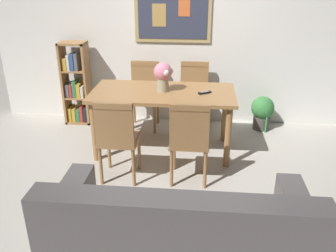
{
  "coord_description": "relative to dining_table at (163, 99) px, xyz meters",
  "views": [
    {
      "loc": [
        0.31,
        -3.35,
        2.06
      ],
      "look_at": [
        0.02,
        -0.16,
        0.65
      ],
      "focal_mm": 38.17,
      "sensor_mm": 36.0,
      "label": 1
    }
  ],
  "objects": [
    {
      "name": "wall_back_with_painting",
      "position": [
        0.11,
        1.04,
        0.64
      ],
      "size": [
        5.2,
        0.14,
        2.6
      ],
      "color": "silver",
      "rests_on": "ground_plane"
    },
    {
      "name": "dining_chair_near_right",
      "position": [
        0.34,
        -0.72,
        -0.12
      ],
      "size": [
        0.4,
        0.41,
        0.91
      ],
      "color": "#9E7042",
      "rests_on": "ground_plane"
    },
    {
      "name": "tv_remote",
      "position": [
        0.48,
        -0.03,
        0.11
      ],
      "size": [
        0.16,
        0.12,
        0.02
      ],
      "color": "black",
      "rests_on": "dining_table"
    },
    {
      "name": "dining_table",
      "position": [
        0.0,
        0.0,
        0.0
      ],
      "size": [
        1.67,
        0.83,
        0.76
      ],
      "color": "#9E7042",
      "rests_on": "ground_plane"
    },
    {
      "name": "dining_chair_far_left",
      "position": [
        -0.34,
        0.72,
        -0.12
      ],
      "size": [
        0.4,
        0.41,
        0.91
      ],
      "color": "#9E7042",
      "rests_on": "ground_plane"
    },
    {
      "name": "dining_chair_far_right",
      "position": [
        0.35,
        0.75,
        -0.12
      ],
      "size": [
        0.4,
        0.41,
        0.91
      ],
      "color": "#9E7042",
      "rests_on": "ground_plane"
    },
    {
      "name": "flower_vase",
      "position": [
        0.0,
        0.01,
        0.29
      ],
      "size": [
        0.22,
        0.21,
        0.33
      ],
      "color": "tan",
      "rests_on": "dining_table"
    },
    {
      "name": "bookshelf",
      "position": [
        -1.32,
        0.78,
        -0.13
      ],
      "size": [
        0.36,
        0.28,
        1.16
      ],
      "color": "#9E7042",
      "rests_on": "ground_plane"
    },
    {
      "name": "dining_chair_near_left",
      "position": [
        -0.38,
        -0.75,
        -0.12
      ],
      "size": [
        0.4,
        0.41,
        0.91
      ],
      "color": "#9E7042",
      "rests_on": "ground_plane"
    },
    {
      "name": "potted_ivy",
      "position": [
        1.3,
        0.75,
        -0.4
      ],
      "size": [
        0.31,
        0.31,
        0.54
      ],
      "color": "#4C4742",
      "rests_on": "ground_plane"
    },
    {
      "name": "ground_plane",
      "position": [
        0.11,
        -0.59,
        -0.66
      ],
      "size": [
        12.0,
        12.0,
        0.0
      ],
      "primitive_type": "plane",
      "color": "#B7B2A8"
    },
    {
      "name": "leather_couch",
      "position": [
        0.32,
        -1.96,
        -0.35
      ],
      "size": [
        1.8,
        0.84,
        0.84
      ],
      "color": "#514C4C",
      "rests_on": "ground_plane"
    }
  ]
}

